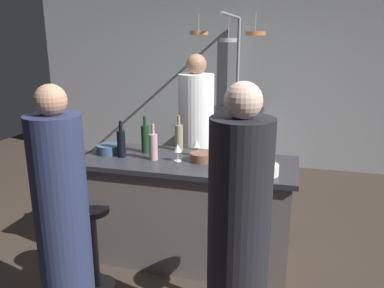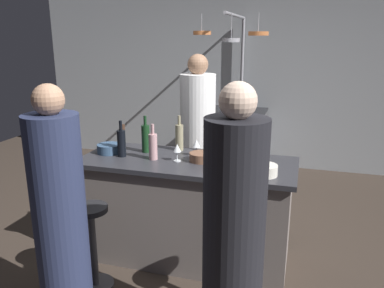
{
  "view_description": "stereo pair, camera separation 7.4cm",
  "coord_description": "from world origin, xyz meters",
  "px_view_note": "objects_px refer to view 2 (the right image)",
  "views": [
    {
      "loc": [
        0.83,
        -2.92,
        1.89
      ],
      "look_at": [
        0.0,
        0.15,
        1.0
      ],
      "focal_mm": 35.85,
      "sensor_mm": 36.0,
      "label": 1
    },
    {
      "loc": [
        0.9,
        -2.9,
        1.89
      ],
      "look_at": [
        0.0,
        0.15,
        1.0
      ],
      "focal_mm": 35.85,
      "sensor_mm": 36.0,
      "label": 2
    }
  ],
  "objects_px": {
    "guest_left": "(60,218)",
    "bar_stool_left": "(93,243)",
    "wine_bottle_dark": "(121,143)",
    "wine_bottle_amber": "(224,140)",
    "mixing_bowl_blue": "(109,149)",
    "bar_stool_right": "(241,268)",
    "wine_bottle_red": "(146,138)",
    "wine_bottle_rose": "(153,146)",
    "wine_glass_by_chef": "(196,144)",
    "chef": "(198,144)",
    "guest_right": "(233,240)",
    "potted_plant": "(74,178)",
    "wine_glass_near_left_guest": "(177,149)",
    "stove_range": "(237,140)",
    "wine_glass_near_right_guest": "(235,146)",
    "mixing_bowl_wooden": "(201,157)",
    "pepper_mill": "(123,136)",
    "mixing_bowl_ceramic": "(264,170)",
    "wine_bottle_white": "(179,137)"
  },
  "relations": [
    {
      "from": "guest_right",
      "to": "mixing_bowl_wooden",
      "type": "relative_size",
      "value": 8.69
    },
    {
      "from": "potted_plant",
      "to": "mixing_bowl_ceramic",
      "type": "distance_m",
      "value": 2.54
    },
    {
      "from": "bar_stool_left",
      "to": "pepper_mill",
      "type": "height_order",
      "value": "pepper_mill"
    },
    {
      "from": "wine_bottle_amber",
      "to": "wine_bottle_rose",
      "type": "bearing_deg",
      "value": -150.11
    },
    {
      "from": "wine_bottle_red",
      "to": "wine_glass_near_right_guest",
      "type": "bearing_deg",
      "value": 3.3
    },
    {
      "from": "wine_bottle_rose",
      "to": "mixing_bowl_wooden",
      "type": "relative_size",
      "value": 1.57
    },
    {
      "from": "chef",
      "to": "wine_bottle_rose",
      "type": "distance_m",
      "value": 0.94
    },
    {
      "from": "mixing_bowl_wooden",
      "to": "stove_range",
      "type": "bearing_deg",
      "value": 92.79
    },
    {
      "from": "wine_glass_near_right_guest",
      "to": "mixing_bowl_wooden",
      "type": "xyz_separation_m",
      "value": [
        -0.25,
        -0.16,
        -0.07
      ]
    },
    {
      "from": "wine_bottle_amber",
      "to": "mixing_bowl_blue",
      "type": "bearing_deg",
      "value": -165.96
    },
    {
      "from": "mixing_bowl_ceramic",
      "to": "mixing_bowl_blue",
      "type": "bearing_deg",
      "value": 172.18
    },
    {
      "from": "wine_glass_near_left_guest",
      "to": "wine_glass_by_chef",
      "type": "xyz_separation_m",
      "value": [
        0.11,
        0.18,
        0.0
      ]
    },
    {
      "from": "chef",
      "to": "wine_bottle_amber",
      "type": "xyz_separation_m",
      "value": [
        0.4,
        -0.6,
        0.22
      ]
    },
    {
      "from": "wine_bottle_amber",
      "to": "wine_glass_near_right_guest",
      "type": "xyz_separation_m",
      "value": [
        0.11,
        -0.08,
        -0.02
      ]
    },
    {
      "from": "bar_stool_left",
      "to": "wine_glass_near_left_guest",
      "type": "height_order",
      "value": "wine_glass_near_left_guest"
    },
    {
      "from": "bar_stool_left",
      "to": "wine_bottle_rose",
      "type": "height_order",
      "value": "wine_bottle_rose"
    },
    {
      "from": "guest_left",
      "to": "wine_glass_near_right_guest",
      "type": "relative_size",
      "value": 11.13
    },
    {
      "from": "stove_range",
      "to": "bar_stool_right",
      "type": "height_order",
      "value": "stove_range"
    },
    {
      "from": "bar_stool_left",
      "to": "guest_left",
      "type": "bearing_deg",
      "value": -91.66
    },
    {
      "from": "wine_bottle_dark",
      "to": "wine_bottle_red",
      "type": "relative_size",
      "value": 0.95
    },
    {
      "from": "guest_right",
      "to": "wine_bottle_rose",
      "type": "height_order",
      "value": "guest_right"
    },
    {
      "from": "wine_bottle_rose",
      "to": "wine_glass_by_chef",
      "type": "distance_m",
      "value": 0.37
    },
    {
      "from": "wine_bottle_red",
      "to": "bar_stool_right",
      "type": "bearing_deg",
      "value": -36.74
    },
    {
      "from": "wine_glass_near_right_guest",
      "to": "wine_glass_by_chef",
      "type": "relative_size",
      "value": 1.0
    },
    {
      "from": "bar_stool_right",
      "to": "guest_left",
      "type": "xyz_separation_m",
      "value": [
        -1.15,
        -0.34,
        0.38
      ]
    },
    {
      "from": "wine_bottle_dark",
      "to": "wine_bottle_amber",
      "type": "xyz_separation_m",
      "value": [
        0.82,
        0.31,
        0.01
      ]
    },
    {
      "from": "guest_right",
      "to": "pepper_mill",
      "type": "distance_m",
      "value": 1.76
    },
    {
      "from": "stove_range",
      "to": "wine_bottle_red",
      "type": "xyz_separation_m",
      "value": [
        -0.42,
        -2.33,
        0.58
      ]
    },
    {
      "from": "wine_glass_near_right_guest",
      "to": "bar_stool_right",
      "type": "bearing_deg",
      "value": -75.37
    },
    {
      "from": "bar_stool_right",
      "to": "mixing_bowl_blue",
      "type": "distance_m",
      "value": 1.55
    },
    {
      "from": "wine_glass_by_chef",
      "to": "bar_stool_right",
      "type": "bearing_deg",
      "value": -54.75
    },
    {
      "from": "chef",
      "to": "mixing_bowl_wooden",
      "type": "height_order",
      "value": "chef"
    },
    {
      "from": "wine_glass_by_chef",
      "to": "mixing_bowl_blue",
      "type": "height_order",
      "value": "wine_glass_by_chef"
    },
    {
      "from": "chef",
      "to": "potted_plant",
      "type": "distance_m",
      "value": 1.56
    },
    {
      "from": "mixing_bowl_wooden",
      "to": "bar_stool_right",
      "type": "bearing_deg",
      "value": -54.0
    },
    {
      "from": "potted_plant",
      "to": "wine_bottle_rose",
      "type": "xyz_separation_m",
      "value": [
        1.34,
        -0.79,
        0.72
      ]
    },
    {
      "from": "wine_bottle_red",
      "to": "wine_bottle_rose",
      "type": "relative_size",
      "value": 1.09
    },
    {
      "from": "guest_left",
      "to": "bar_stool_left",
      "type": "bearing_deg",
      "value": 88.34
    },
    {
      "from": "potted_plant",
      "to": "wine_glass_near_left_guest",
      "type": "bearing_deg",
      "value": -26.82
    },
    {
      "from": "mixing_bowl_blue",
      "to": "bar_stool_right",
      "type": "bearing_deg",
      "value": -25.8
    },
    {
      "from": "wine_bottle_red",
      "to": "wine_bottle_white",
      "type": "xyz_separation_m",
      "value": [
        0.27,
        0.14,
        -0.0
      ]
    },
    {
      "from": "potted_plant",
      "to": "wine_bottle_white",
      "type": "distance_m",
      "value": 1.71
    },
    {
      "from": "pepper_mill",
      "to": "wine_bottle_rose",
      "type": "height_order",
      "value": "wine_bottle_rose"
    },
    {
      "from": "potted_plant",
      "to": "wine_glass_near_left_guest",
      "type": "height_order",
      "value": "wine_glass_near_left_guest"
    },
    {
      "from": "stove_range",
      "to": "bar_stool_left",
      "type": "xyz_separation_m",
      "value": [
        -0.56,
        -3.07,
        -0.07
      ]
    },
    {
      "from": "stove_range",
      "to": "wine_bottle_amber",
      "type": "height_order",
      "value": "wine_bottle_amber"
    },
    {
      "from": "wine_bottle_dark",
      "to": "bar_stool_left",
      "type": "bearing_deg",
      "value": -89.17
    },
    {
      "from": "chef",
      "to": "guest_right",
      "type": "height_order",
      "value": "chef"
    },
    {
      "from": "wine_bottle_red",
      "to": "mixing_bowl_wooden",
      "type": "xyz_separation_m",
      "value": [
        0.54,
        -0.11,
        -0.09
      ]
    },
    {
      "from": "chef",
      "to": "wine_glass_near_left_guest",
      "type": "distance_m",
      "value": 0.92
    }
  ]
}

